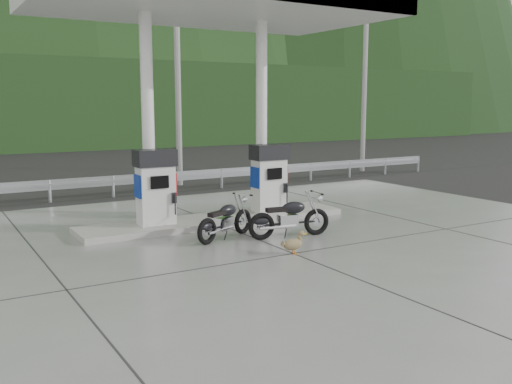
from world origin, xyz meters
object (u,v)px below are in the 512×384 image
gas_pump_left (156,187)px  motorcycle_left (289,218)px  gas_pump_right (269,178)px  duck (293,245)px  motorcycle_right (226,221)px

gas_pump_left → motorcycle_left: size_ratio=0.97×
gas_pump_right → motorcycle_left: size_ratio=0.97×
gas_pump_left → motorcycle_left: bearing=-43.8°
gas_pump_left → duck: (1.56, -3.53, -0.85)m
motorcycle_left → duck: (-0.78, -1.28, -0.24)m
gas_pump_right → duck: (-1.64, -3.53, -0.85)m
motorcycle_right → duck: motorcycle_right is taller
duck → gas_pump_right: bearing=64.5°
motorcycle_left → duck: bearing=-111.7°
gas_pump_left → gas_pump_right: size_ratio=1.00×
motorcycle_right → duck: size_ratio=3.21×
gas_pump_left → duck: 3.95m
motorcycle_right → gas_pump_left: bearing=98.4°
gas_pump_right → motorcycle_right: size_ratio=1.03×
gas_pump_right → motorcycle_left: gas_pump_right is taller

